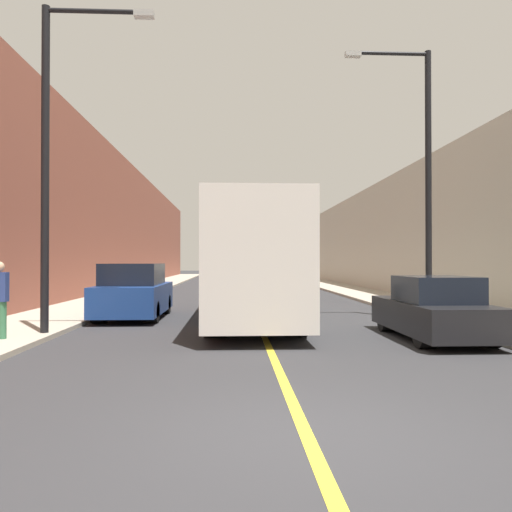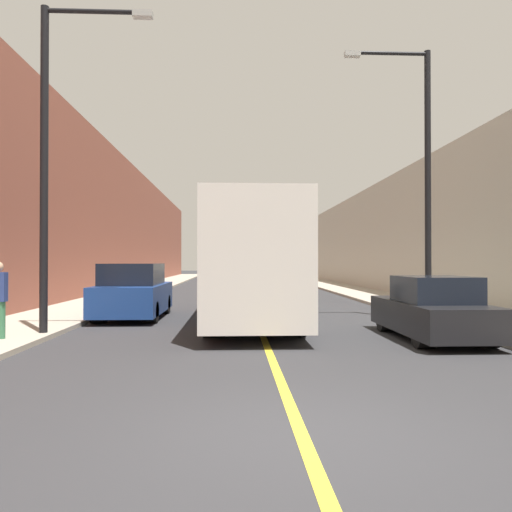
{
  "view_description": "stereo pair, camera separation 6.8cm",
  "coord_description": "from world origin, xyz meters",
  "px_view_note": "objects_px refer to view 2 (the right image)",
  "views": [
    {
      "loc": [
        -0.81,
        -5.42,
        1.9
      ],
      "look_at": [
        0.33,
        18.38,
        2.17
      ],
      "focal_mm": 35.0,
      "sensor_mm": 36.0,
      "label": 1
    },
    {
      "loc": [
        -0.74,
        -5.42,
        1.9
      ],
      "look_at": [
        0.33,
        18.38,
        2.17
      ],
      "focal_mm": 35.0,
      "sensor_mm": 36.0,
      "label": 2
    }
  ],
  "objects_px": {
    "car_right_near": "(432,311)",
    "street_lamp_left": "(54,146)",
    "bus": "(250,261)",
    "parked_suv_left": "(134,293)",
    "street_lamp_right": "(421,166)"
  },
  "relations": [
    {
      "from": "car_right_near",
      "to": "street_lamp_right",
      "type": "height_order",
      "value": "street_lamp_right"
    },
    {
      "from": "car_right_near",
      "to": "street_lamp_right",
      "type": "relative_size",
      "value": 0.51
    },
    {
      "from": "car_right_near",
      "to": "bus",
      "type": "bearing_deg",
      "value": 139.06
    },
    {
      "from": "bus",
      "to": "car_right_near",
      "type": "xyz_separation_m",
      "value": [
        4.34,
        -3.77,
        -1.22
      ]
    },
    {
      "from": "parked_suv_left",
      "to": "car_right_near",
      "type": "bearing_deg",
      "value": -30.6
    },
    {
      "from": "parked_suv_left",
      "to": "street_lamp_right",
      "type": "bearing_deg",
      "value": -6.82
    },
    {
      "from": "bus",
      "to": "parked_suv_left",
      "type": "bearing_deg",
      "value": 164.29
    },
    {
      "from": "street_lamp_left",
      "to": "street_lamp_right",
      "type": "distance_m",
      "value": 10.97
    },
    {
      "from": "bus",
      "to": "street_lamp_right",
      "type": "distance_m",
      "value": 6.3
    },
    {
      "from": "car_right_near",
      "to": "street_lamp_right",
      "type": "distance_m",
      "value": 5.8
    },
    {
      "from": "parked_suv_left",
      "to": "street_lamp_right",
      "type": "distance_m",
      "value": 10.29
    },
    {
      "from": "parked_suv_left",
      "to": "car_right_near",
      "type": "relative_size",
      "value": 1.06
    },
    {
      "from": "car_right_near",
      "to": "street_lamp_left",
      "type": "bearing_deg",
      "value": 175.67
    },
    {
      "from": "bus",
      "to": "parked_suv_left",
      "type": "height_order",
      "value": "bus"
    },
    {
      "from": "car_right_near",
      "to": "street_lamp_left",
      "type": "distance_m",
      "value": 10.26
    }
  ]
}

